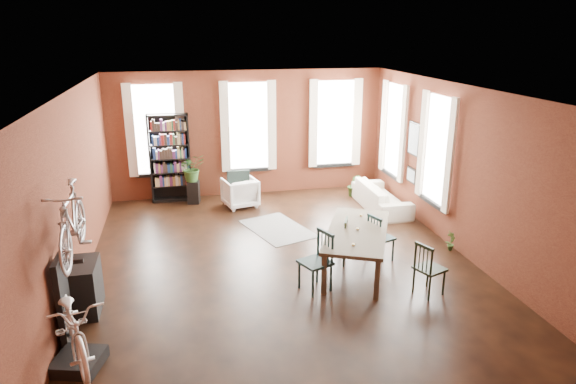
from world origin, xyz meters
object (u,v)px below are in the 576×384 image
object	(u,v)px
dining_chair_c	(430,268)
cream_sofa	(382,193)
console_table	(86,287)
bicycle_floor	(69,294)
dining_table	(357,250)
dining_chair_a	(315,262)
dining_chair_d	(381,237)
white_armchair	(240,191)
dining_chair_b	(336,241)
bookshelf	(170,158)
bike_trainer	(79,362)
plant_stand	(194,192)

from	to	relation	value
dining_chair_c	cream_sofa	world-z (taller)	dining_chair_c
console_table	bicycle_floor	world-z (taller)	bicycle_floor
dining_table	dining_chair_a	xyz separation A→B (m)	(-0.93, -0.59, 0.12)
dining_chair_d	dining_chair_a	bearing A→B (deg)	100.63
dining_chair_d	white_armchair	distance (m)	4.22
dining_chair_b	dining_chair_d	world-z (taller)	dining_chair_d
bookshelf	bike_trainer	size ratio (longest dim) A/B	3.85
white_armchair	plant_stand	distance (m)	1.21
dining_table	cream_sofa	bearing A→B (deg)	85.47
bike_trainer	bicycle_floor	bearing A→B (deg)	-12.29
bicycle_floor	dining_table	bearing A→B (deg)	5.18
console_table	plant_stand	distance (m)	5.19
bookshelf	console_table	bearing A→B (deg)	-103.83
plant_stand	dining_chair_d	bearing A→B (deg)	-50.80
white_armchair	bicycle_floor	bearing A→B (deg)	51.09
dining_chair_b	bike_trainer	xyz separation A→B (m)	(-4.17, -2.31, -0.35)
dining_chair_d	bookshelf	distance (m)	5.89
dining_chair_b	dining_chair_d	distance (m)	0.86
white_armchair	cream_sofa	bearing A→B (deg)	151.75
white_armchair	cream_sofa	xyz separation A→B (m)	(3.32, -0.89, 0.02)
plant_stand	bookshelf	bearing A→B (deg)	147.49
dining_table	cream_sofa	xyz separation A→B (m)	(1.68, 2.99, 0.03)
bike_trainer	plant_stand	xyz separation A→B (m)	(1.70, 6.33, 0.20)
dining_chair_c	white_armchair	distance (m)	5.58
dining_table	dining_chair_d	bearing A→B (deg)	51.23
dining_table	plant_stand	size ratio (longest dim) A/B	3.94
cream_sofa	bike_trainer	bearing A→B (deg)	129.01
dining_chair_a	white_armchair	bearing A→B (deg)	166.70
console_table	bike_trainer	bearing A→B (deg)	-85.89
cream_sofa	dining_chair_a	bearing A→B (deg)	144.01
dining_chair_c	bike_trainer	distance (m)	5.40
bike_trainer	cream_sofa	bearing A→B (deg)	39.01
cream_sofa	plant_stand	bearing A→B (deg)	72.83
dining_chair_a	cream_sofa	world-z (taller)	dining_chair_a
bookshelf	bike_trainer	xyz separation A→B (m)	(-1.18, -6.66, -1.02)
dining_chair_a	console_table	bearing A→B (deg)	-113.76
bike_trainer	bicycle_floor	xyz separation A→B (m)	(0.00, -0.00, 0.98)
dining_table	console_table	world-z (taller)	console_table
dining_table	bookshelf	xyz separation A→B (m)	(-3.27, 4.69, 0.72)
bookshelf	dining_chair_c	bearing A→B (deg)	-54.47
dining_chair_b	plant_stand	distance (m)	4.72
dining_table	white_armchair	bearing A→B (deg)	137.68
bike_trainer	dining_table	bearing A→B (deg)	23.87
dining_chair_a	plant_stand	bearing A→B (deg)	177.83
bookshelf	bike_trainer	distance (m)	6.84
cream_sofa	bookshelf	bearing A→B (deg)	71.05
plant_stand	console_table	bearing A→B (deg)	-110.30
bicycle_floor	white_armchair	bearing A→B (deg)	45.69
dining_chair_d	plant_stand	xyz separation A→B (m)	(-3.33, 4.08, -0.17)
dining_chair_c	plant_stand	world-z (taller)	dining_chair_c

